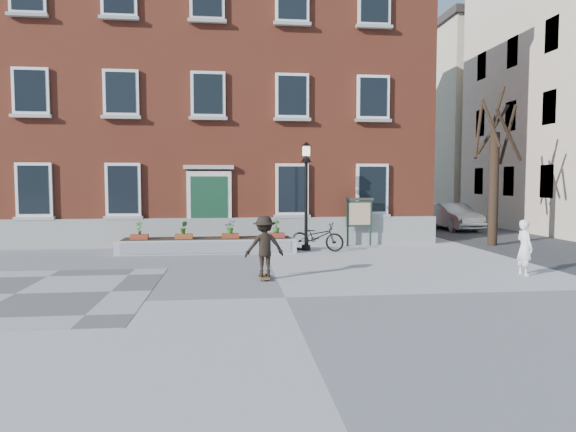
{
  "coord_description": "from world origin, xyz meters",
  "views": [
    {
      "loc": [
        -1.15,
        -10.95,
        2.55
      ],
      "look_at": [
        0.5,
        4.0,
        1.5
      ],
      "focal_mm": 32.0,
      "sensor_mm": 36.0,
      "label": 1
    }
  ],
  "objects": [
    {
      "name": "notice_board",
      "position": [
        3.78,
        8.48,
        1.26
      ],
      "size": [
        1.1,
        0.16,
        1.87
      ],
      "color": "#1B3624",
      "rests_on": "ground"
    },
    {
      "name": "checker_patch",
      "position": [
        -6.0,
        1.0,
        0.01
      ],
      "size": [
        6.0,
        6.0,
        0.01
      ],
      "primitive_type": "cube",
      "color": "#555557",
      "rests_on": "ground"
    },
    {
      "name": "ground",
      "position": [
        0.0,
        0.0,
        0.0
      ],
      "size": [
        100.0,
        100.0,
        0.0
      ],
      "primitive_type": "plane",
      "color": "#A2A2A5",
      "rests_on": "ground"
    },
    {
      "name": "skateboarder",
      "position": [
        -0.32,
        2.14,
        0.85
      ],
      "size": [
        1.08,
        0.78,
        1.64
      ],
      "color": "brown",
      "rests_on": "ground"
    },
    {
      "name": "lamp_post",
      "position": [
        1.54,
        7.43,
        2.54
      ],
      "size": [
        0.4,
        0.4,
        3.93
      ],
      "color": "black",
      "rests_on": "ground"
    },
    {
      "name": "planter_assembly",
      "position": [
        -1.99,
        7.18,
        0.31
      ],
      "size": [
        6.2,
        1.12,
        1.15
      ],
      "color": "#BCBBB7",
      "rests_on": "ground"
    },
    {
      "name": "bicycle",
      "position": [
        1.92,
        7.25,
        0.51
      ],
      "size": [
        2.06,
        1.44,
        1.03
      ],
      "primitive_type": "imported",
      "rotation": [
        0.0,
        0.0,
        1.14
      ],
      "color": "black",
      "rests_on": "ground"
    },
    {
      "name": "side_street",
      "position": [
        17.99,
        19.78,
        7.02
      ],
      "size": [
        15.2,
        36.0,
        14.5
      ],
      "color": "#3C3C3F",
      "rests_on": "ground"
    },
    {
      "name": "parked_car",
      "position": [
        10.21,
        14.37,
        0.68
      ],
      "size": [
        1.7,
        4.22,
        1.36
      ],
      "primitive_type": "imported",
      "rotation": [
        0.0,
        0.0,
        0.06
      ],
      "color": "#B9BCBE",
      "rests_on": "ground"
    },
    {
      "name": "bystander",
      "position": [
        6.67,
        1.94,
        0.75
      ],
      "size": [
        0.4,
        0.57,
        1.5
      ],
      "primitive_type": "imported",
      "rotation": [
        0.0,
        0.0,
        1.65
      ],
      "color": "white",
      "rests_on": "ground"
    },
    {
      "name": "bare_tree",
      "position": [
        9.01,
        8.01,
        2.79
      ],
      "size": [
        1.83,
        1.83,
        6.16
      ],
      "color": "#312116",
      "rests_on": "ground"
    },
    {
      "name": "brick_building",
      "position": [
        -2.0,
        13.98,
        6.3
      ],
      "size": [
        18.4,
        10.85,
        12.6
      ],
      "color": "#973F29",
      "rests_on": "ground"
    }
  ]
}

